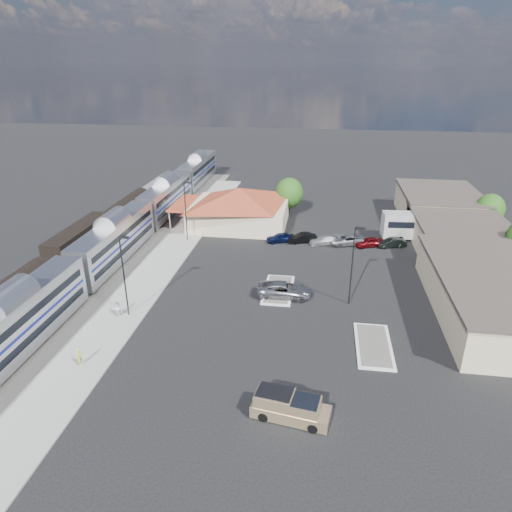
# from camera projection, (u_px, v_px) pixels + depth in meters

# --- Properties ---
(ground) EXTENTS (280.00, 280.00, 0.00)m
(ground) POSITION_uv_depth(u_px,v_px,m) (242.00, 296.00, 51.98)
(ground) COLOR black
(ground) RESTS_ON ground
(railbed) EXTENTS (16.00, 100.00, 0.12)m
(railbed) POSITION_uv_depth(u_px,v_px,m) (100.00, 257.00, 61.99)
(railbed) COLOR #4C4944
(railbed) RESTS_ON ground
(platform) EXTENTS (5.50, 92.00, 0.18)m
(platform) POSITION_uv_depth(u_px,v_px,m) (158.00, 267.00, 58.98)
(platform) COLOR gray
(platform) RESTS_ON ground
(passenger_train) EXTENTS (3.00, 104.00, 5.55)m
(passenger_train) POSITION_uv_depth(u_px,v_px,m) (115.00, 242.00, 59.64)
(passenger_train) COLOR silver
(passenger_train) RESTS_ON ground
(freight_cars) EXTENTS (2.80, 46.00, 4.00)m
(freight_cars) POSITION_uv_depth(u_px,v_px,m) (80.00, 241.00, 62.36)
(freight_cars) COLOR black
(freight_cars) RESTS_ON ground
(station_depot) EXTENTS (18.35, 12.24, 6.20)m
(station_depot) POSITION_uv_depth(u_px,v_px,m) (239.00, 207.00, 73.16)
(station_depot) COLOR #C8B592
(station_depot) RESTS_ON ground
(buildings_east) EXTENTS (14.40, 51.40, 4.80)m
(buildings_east) POSITION_uv_depth(u_px,v_px,m) (468.00, 245.00, 60.37)
(buildings_east) COLOR #C6B28C
(buildings_east) RESTS_ON ground
(traffic_island_south) EXTENTS (3.30, 7.50, 0.21)m
(traffic_island_south) POSITION_uv_depth(u_px,v_px,m) (278.00, 290.00, 53.23)
(traffic_island_south) COLOR silver
(traffic_island_south) RESTS_ON ground
(traffic_island_north) EXTENTS (3.30, 7.50, 0.21)m
(traffic_island_north) POSITION_uv_depth(u_px,v_px,m) (374.00, 345.00, 42.82)
(traffic_island_north) COLOR silver
(traffic_island_north) RESTS_ON ground
(lamp_plat_s) EXTENTS (1.08, 0.25, 9.00)m
(lamp_plat_s) POSITION_uv_depth(u_px,v_px,m) (124.00, 270.00, 45.85)
(lamp_plat_s) COLOR black
(lamp_plat_s) RESTS_ON ground
(lamp_plat_n) EXTENTS (1.08, 0.25, 9.00)m
(lamp_plat_n) POSITION_uv_depth(u_px,v_px,m) (186.00, 206.00, 65.85)
(lamp_plat_n) COLOR black
(lamp_plat_n) RESTS_ON ground
(lamp_lot) EXTENTS (1.08, 0.25, 9.00)m
(lamp_lot) POSITION_uv_depth(u_px,v_px,m) (353.00, 259.00, 48.27)
(lamp_lot) COLOR black
(lamp_lot) RESTS_ON ground
(tree_east_c) EXTENTS (4.41, 4.41, 6.21)m
(tree_east_c) POSITION_uv_depth(u_px,v_px,m) (490.00, 209.00, 69.64)
(tree_east_c) COLOR #382314
(tree_east_c) RESTS_ON ground
(tree_depot) EXTENTS (4.71, 4.71, 6.63)m
(tree_depot) POSITION_uv_depth(u_px,v_px,m) (289.00, 193.00, 77.26)
(tree_depot) COLOR #382314
(tree_depot) RESTS_ON ground
(pickup_truck) EXTENTS (6.09, 3.05, 2.01)m
(pickup_truck) POSITION_uv_depth(u_px,v_px,m) (291.00, 408.00, 33.93)
(pickup_truck) COLOR tan
(pickup_truck) RESTS_ON ground
(suv) EXTENTS (6.21, 2.87, 1.72)m
(suv) POSITION_uv_depth(u_px,v_px,m) (284.00, 290.00, 51.54)
(suv) COLOR gray
(suv) RESTS_ON ground
(coach_bus) EXTENTS (12.91, 3.64, 4.09)m
(coach_bus) POSITION_uv_depth(u_px,v_px,m) (426.00, 225.00, 67.30)
(coach_bus) COLOR silver
(coach_bus) RESTS_ON ground
(person_a) EXTENTS (0.46, 0.65, 1.67)m
(person_a) POSITION_uv_depth(u_px,v_px,m) (79.00, 357.00, 39.63)
(person_a) COLOR #C5D041
(person_a) RESTS_ON platform
(person_b) EXTENTS (1.03, 1.13, 1.90)m
(person_b) POSITION_uv_depth(u_px,v_px,m) (117.00, 308.00, 47.29)
(person_b) COLOR silver
(person_b) RESTS_ON platform
(parked_car_a) EXTENTS (4.44, 2.93, 1.40)m
(parked_car_a) POSITION_uv_depth(u_px,v_px,m) (280.00, 238.00, 67.16)
(parked_car_a) COLOR #0B1339
(parked_car_a) RESTS_ON ground
(parked_car_b) EXTENTS (4.55, 2.75, 1.42)m
(parked_car_b) POSITION_uv_depth(u_px,v_px,m) (302.00, 238.00, 67.01)
(parked_car_b) COLOR black
(parked_car_b) RESTS_ON ground
(parked_car_c) EXTENTS (4.76, 3.27, 1.28)m
(parked_car_c) POSITION_uv_depth(u_px,v_px,m) (324.00, 240.00, 66.34)
(parked_car_c) COLOR silver
(parked_car_c) RESTS_ON ground
(parked_car_d) EXTENTS (5.75, 3.85, 1.46)m
(parked_car_d) POSITION_uv_depth(u_px,v_px,m) (346.00, 240.00, 66.16)
(parked_car_d) COLOR gray
(parked_car_d) RESTS_ON ground
(parked_car_e) EXTENTS (4.41, 3.01, 1.39)m
(parked_car_e) POSITION_uv_depth(u_px,v_px,m) (369.00, 242.00, 65.47)
(parked_car_e) COLOR maroon
(parked_car_e) RESTS_ON ground
(parked_car_f) EXTENTS (4.35, 2.50, 1.35)m
(parked_car_f) POSITION_uv_depth(u_px,v_px,m) (392.00, 243.00, 65.33)
(parked_car_f) COLOR black
(parked_car_f) RESTS_ON ground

